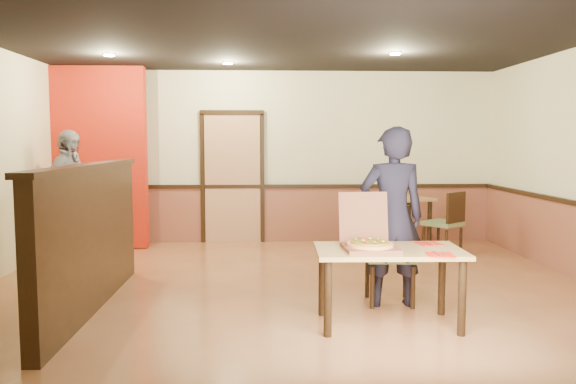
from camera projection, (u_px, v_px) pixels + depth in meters
name	position (u px, v px, depth m)	size (l,w,h in m)	color
floor	(292.00, 301.00, 5.87)	(7.00, 7.00, 0.00)	#C37B4C
ceiling	(292.00, 27.00, 5.62)	(7.00, 7.00, 0.00)	black
wall_back	(281.00, 157.00, 9.23)	(7.00, 7.00, 0.00)	beige
wainscot_back	(281.00, 214.00, 9.28)	(7.00, 0.04, 0.90)	brown
chair_rail_back	(281.00, 186.00, 9.22)	(7.00, 0.06, 0.06)	black
back_door	(233.00, 179.00, 9.18)	(0.90, 0.06, 2.10)	tan
booth_partition	(91.00, 236.00, 5.52)	(0.20, 3.10, 1.44)	black
red_accent_panel	(94.00, 158.00, 8.60)	(1.60, 0.20, 2.78)	red
spot_a	(109.00, 55.00, 7.31)	(0.14, 0.14, 0.02)	beige
spot_b	(228.00, 63.00, 8.07)	(0.14, 0.14, 0.02)	beige
spot_c	(395.00, 53.00, 7.17)	(0.14, 0.14, 0.02)	beige
main_table	(389.00, 260.00, 5.05)	(1.33, 0.78, 0.70)	tan
diner_chair	(389.00, 250.00, 5.82)	(0.52, 0.52, 0.99)	#647644
side_chair_left	(381.00, 224.00, 8.11)	(0.56, 0.56, 0.86)	#647644
side_chair_right	(447.00, 220.00, 8.16)	(0.65, 0.65, 0.94)	#647644
side_table	(403.00, 209.00, 8.73)	(0.93, 0.93, 0.79)	tan
diner	(392.00, 217.00, 5.63)	(0.66, 0.43, 1.81)	black
passerby	(69.00, 195.00, 7.79)	(1.07, 0.44, 1.82)	gray
pizza_box	(369.00, 242.00, 5.03)	(0.49, 0.57, 0.49)	brown
pizza	(370.00, 244.00, 4.98)	(0.41, 0.41, 0.03)	#EA9A55
napkin_near	(440.00, 254.00, 4.77)	(0.24, 0.24, 0.01)	red
napkin_far	(429.00, 244.00, 5.26)	(0.26, 0.26, 0.01)	red
condiment	(394.00, 192.00, 8.79)	(0.06, 0.06, 0.16)	brown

